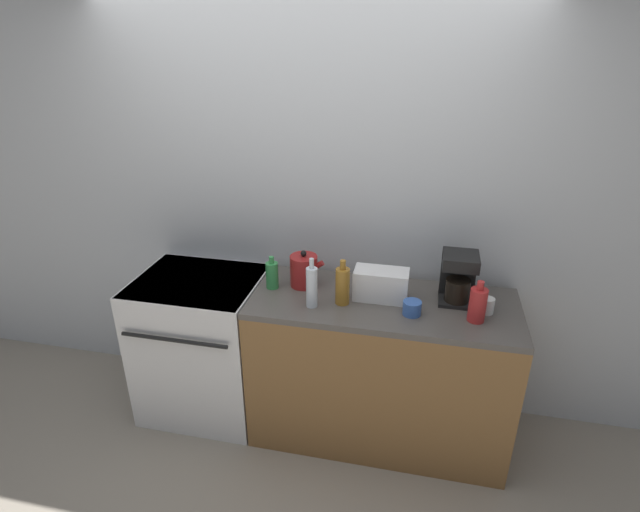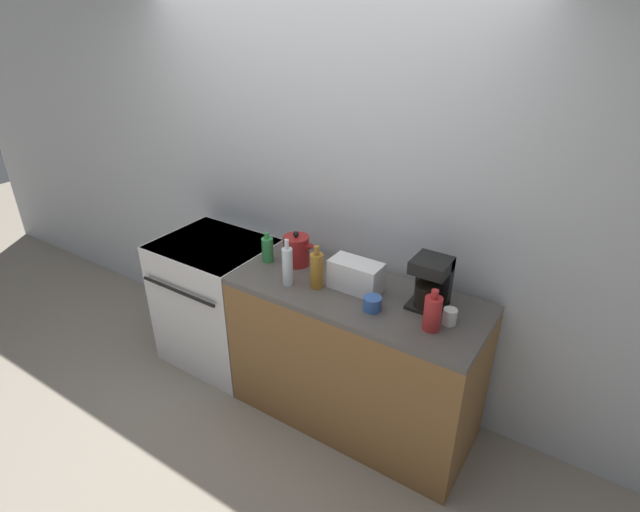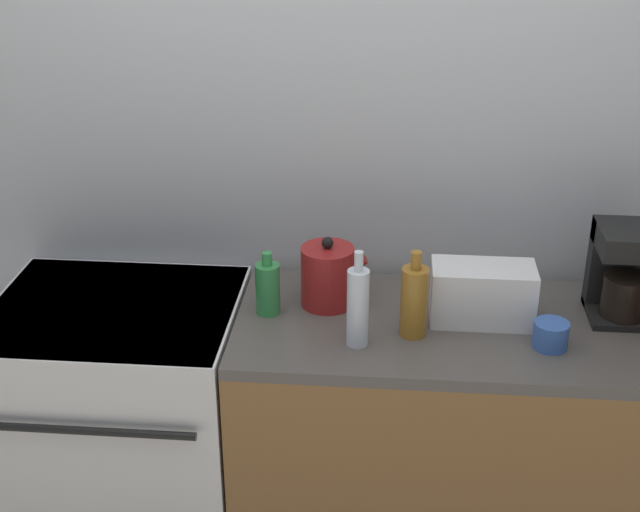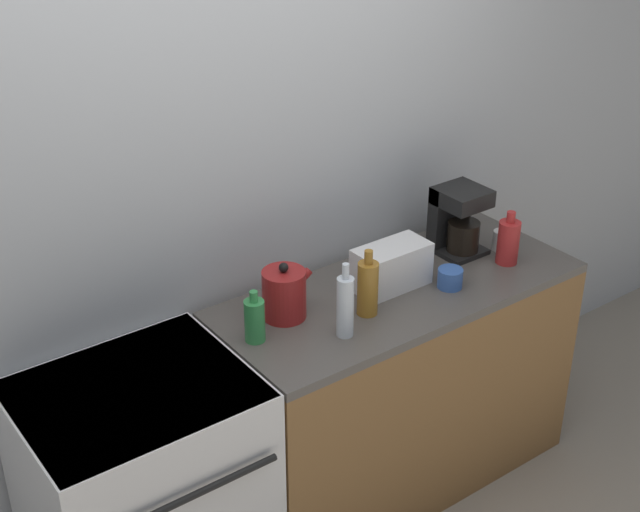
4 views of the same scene
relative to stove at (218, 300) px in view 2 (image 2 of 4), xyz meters
The scene contains 13 objects.
ground_plane 0.83m from the stove, 27.85° to the right, with size 12.00×12.00×0.00m, color gray.
wall_back 1.08m from the stove, 31.84° to the left, with size 8.00×0.05×2.60m.
stove is the anchor object (origin of this frame).
counter_block 1.13m from the stove, ahead, with size 1.49×0.62×0.94m.
kettle 0.86m from the stove, ahead, with size 0.20×0.16×0.22m.
toaster 1.23m from the stove, ahead, with size 0.30×0.15×0.17m.
coffee_maker 1.64m from the stove, ahead, with size 0.19×0.19×0.29m.
bottle_amber 1.07m from the stove, ahead, with size 0.08×0.08×0.26m.
bottle_red 1.71m from the stove, ahead, with size 0.09×0.09×0.23m.
bottle_clear 0.96m from the stove, 11.19° to the right, with size 0.06×0.06×0.29m.
bottle_green 0.72m from the stove, ahead, with size 0.07×0.07×0.20m.
cup_white 1.75m from the stove, ahead, with size 0.07×0.07×0.09m.
cup_blue 1.39m from the stove, ahead, with size 0.10×0.10×0.08m.
Camera 2 is at (1.68, -1.82, 2.43)m, focal length 28.00 mm.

